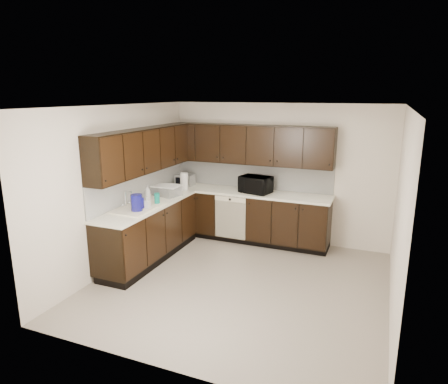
% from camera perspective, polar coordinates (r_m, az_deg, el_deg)
% --- Properties ---
extents(floor, '(4.00, 4.00, 0.00)m').
position_cam_1_polar(floor, '(5.89, 2.26, -12.95)').
color(floor, gray).
rests_on(floor, ground).
extents(ceiling, '(4.00, 4.00, 0.00)m').
position_cam_1_polar(ceiling, '(5.26, 2.52, 12.13)').
color(ceiling, white).
rests_on(ceiling, wall_back).
extents(wall_back, '(4.00, 0.02, 2.50)m').
position_cam_1_polar(wall_back, '(7.31, 7.75, 2.66)').
color(wall_back, beige).
rests_on(wall_back, floor).
extents(wall_left, '(0.02, 4.00, 2.50)m').
position_cam_1_polar(wall_left, '(6.38, -14.74, 0.68)').
color(wall_left, beige).
rests_on(wall_left, floor).
extents(wall_right, '(0.02, 4.00, 2.50)m').
position_cam_1_polar(wall_right, '(5.15, 23.83, -3.24)').
color(wall_right, beige).
rests_on(wall_right, floor).
extents(wall_front, '(4.00, 0.02, 2.50)m').
position_cam_1_polar(wall_front, '(3.72, -8.30, -8.58)').
color(wall_front, beige).
rests_on(wall_front, floor).
extents(lower_cabinets, '(3.00, 2.80, 0.90)m').
position_cam_1_polar(lower_cabinets, '(7.04, -2.33, -4.72)').
color(lower_cabinets, black).
rests_on(lower_cabinets, floor).
extents(countertop, '(3.03, 2.83, 0.04)m').
position_cam_1_polar(countertop, '(6.89, -2.39, -0.73)').
color(countertop, white).
rests_on(countertop, lower_cabinets).
extents(backsplash, '(3.00, 2.80, 0.48)m').
position_cam_1_polar(backsplash, '(7.10, -3.24, 1.86)').
color(backsplash, silver).
rests_on(backsplash, countertop).
extents(upper_cabinets, '(3.00, 2.80, 0.70)m').
position_cam_1_polar(upper_cabinets, '(6.85, -2.85, 6.43)').
color(upper_cabinets, black).
rests_on(upper_cabinets, wall_back).
extents(dishwasher, '(0.58, 0.04, 0.78)m').
position_cam_1_polar(dishwasher, '(7.14, 0.91, -3.30)').
color(dishwasher, '#EFE4C3').
rests_on(dishwasher, lower_cabinets).
extents(sink, '(0.54, 0.82, 0.42)m').
position_cam_1_polar(sink, '(6.29, -12.27, -2.87)').
color(sink, '#EFE4C3').
rests_on(sink, countertop).
extents(microwave, '(0.60, 0.47, 0.30)m').
position_cam_1_polar(microwave, '(7.09, 4.51, 1.06)').
color(microwave, black).
rests_on(microwave, countertop).
extents(soap_bottle_a, '(0.10, 0.10, 0.20)m').
position_cam_1_polar(soap_bottle_a, '(6.20, -10.94, -1.51)').
color(soap_bottle_a, gray).
rests_on(soap_bottle_a, countertop).
extents(soap_bottle_b, '(0.11, 0.11, 0.24)m').
position_cam_1_polar(soap_bottle_b, '(6.74, -10.85, -0.06)').
color(soap_bottle_b, gray).
rests_on(soap_bottle_b, countertop).
extents(toaster_oven, '(0.34, 0.26, 0.21)m').
position_cam_1_polar(toaster_oven, '(7.70, -5.58, 1.74)').
color(toaster_oven, silver).
rests_on(toaster_oven, countertop).
extents(storage_bin, '(0.50, 0.42, 0.17)m').
position_cam_1_polar(storage_bin, '(6.98, -8.18, 0.21)').
color(storage_bin, silver).
rests_on(storage_bin, countertop).
extents(blue_pitcher, '(0.19, 0.19, 0.27)m').
position_cam_1_polar(blue_pitcher, '(6.08, -12.36, -1.57)').
color(blue_pitcher, '#100E86').
rests_on(blue_pitcher, countertop).
extents(teal_tumbler, '(0.10, 0.10, 0.18)m').
position_cam_1_polar(teal_tumbler, '(6.43, -9.55, -0.96)').
color(teal_tumbler, '#0B7F6D').
rests_on(teal_tumbler, countertop).
extents(paper_towel_roll, '(0.18, 0.18, 0.32)m').
position_cam_1_polar(paper_towel_roll, '(7.31, -5.70, 1.51)').
color(paper_towel_roll, silver).
rests_on(paper_towel_roll, countertop).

